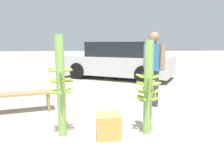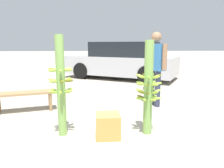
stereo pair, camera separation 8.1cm
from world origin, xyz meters
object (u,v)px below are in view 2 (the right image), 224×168
(parked_car, at_px, (122,61))
(banana_stalk_left, at_px, (61,85))
(banana_stalk_center, at_px, (148,88))
(vendor_person, at_px, (156,63))
(market_bench, at_px, (25,95))
(produce_crate, at_px, (108,126))

(parked_car, bearing_deg, banana_stalk_left, -166.10)
(banana_stalk_center, xyz_separation_m, vendor_person, (0.50, 1.49, 0.25))
(banana_stalk_left, distance_m, vendor_person, 2.31)
(banana_stalk_left, relative_size, market_bench, 1.19)
(banana_stalk_left, bearing_deg, banana_stalk_center, -1.25)
(banana_stalk_center, relative_size, market_bench, 1.13)
(banana_stalk_center, xyz_separation_m, produce_crate, (-0.61, -0.10, -0.53))
(banana_stalk_left, height_order, produce_crate, banana_stalk_left)
(vendor_person, bearing_deg, parked_car, 156.80)
(banana_stalk_left, xyz_separation_m, vendor_person, (1.78, 1.46, 0.20))
(produce_crate, bearing_deg, banana_stalk_center, 9.59)
(market_bench, relative_size, parked_car, 0.27)
(market_bench, xyz_separation_m, parked_car, (2.45, 4.25, 0.35))
(parked_car, distance_m, produce_crate, 5.69)
(vendor_person, distance_m, produce_crate, 2.09)
(banana_stalk_center, relative_size, vendor_person, 0.88)
(banana_stalk_center, xyz_separation_m, market_bench, (-2.21, 1.24, -0.37))
(market_bench, bearing_deg, banana_stalk_left, -67.65)
(vendor_person, relative_size, produce_crate, 4.58)
(vendor_person, height_order, produce_crate, vendor_person)
(banana_stalk_center, bearing_deg, banana_stalk_left, 178.75)
(market_bench, bearing_deg, produce_crate, -55.07)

